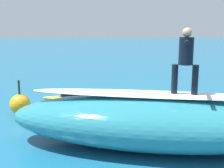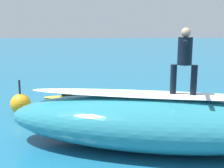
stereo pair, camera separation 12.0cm
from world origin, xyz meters
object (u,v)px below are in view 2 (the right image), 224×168
surfer_riding (185,56)px  buoy_marker (21,104)px  surfboard_paddling (72,97)px  surfer_paddling (75,93)px  surfboard_riding (183,96)px

surfer_riding → buoy_marker: 5.95m
buoy_marker → surfer_riding: bearing=146.6°
surfboard_paddling → surfer_paddling: 0.22m
surfboard_riding → surfboard_paddling: size_ratio=0.92×
surfboard_riding → buoy_marker: size_ratio=1.85×
surfer_riding → buoy_marker: (4.70, -3.10, -1.94)m
surfer_riding → surfboard_paddling: 6.54m
surfer_riding → surfboard_paddling: (3.17, -5.26, -2.25)m
surfboard_paddling → buoy_marker: (1.53, 2.16, 0.31)m
surfer_paddling → buoy_marker: 2.74m
surfer_riding → surfer_paddling: 6.42m
surfer_riding → surfer_paddling: bearing=-44.0°
surfer_riding → surfboard_paddling: size_ratio=0.66×
surfer_riding → surfer_paddling: size_ratio=0.88×
surfboard_paddling → surfer_paddling: bearing=180.0°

